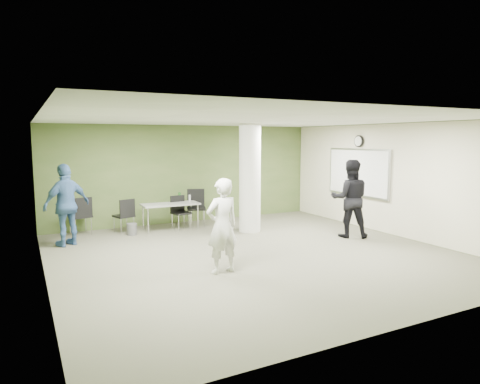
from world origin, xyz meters
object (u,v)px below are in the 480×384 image
man_blue (67,205)px  chair_back_left (81,213)px  man_black (350,199)px  folding_table (171,205)px  woman_white (222,226)px

man_blue → chair_back_left: bearing=-139.5°
chair_back_left → man_black: (5.85, -3.21, 0.39)m
chair_back_left → man_blue: size_ratio=0.52×
folding_table → chair_back_left: 2.25m
folding_table → man_black: man_black is taller
chair_back_left → man_blue: 1.10m
folding_table → man_black: bearing=-36.9°
chair_back_left → man_blue: bearing=54.6°
folding_table → chair_back_left: size_ratio=1.55×
chair_back_left → woman_white: (1.86, -4.38, 0.29)m
man_black → man_blue: bearing=13.6°
folding_table → woman_white: woman_white is taller
woman_white → man_blue: man_blue is taller
woman_white → folding_table: bearing=-101.5°
chair_back_left → woman_white: bearing=101.1°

